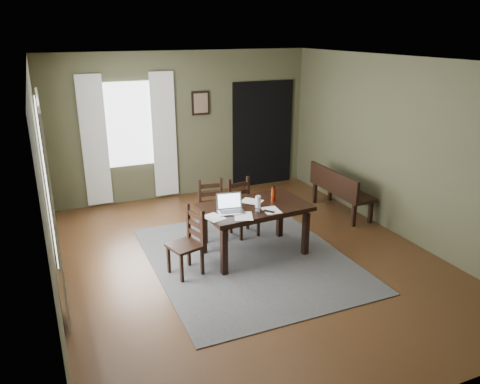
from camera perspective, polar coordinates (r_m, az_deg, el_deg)
name	(u,v)px	position (r m, az deg, el deg)	size (l,w,h in m)	color
ground	(248,259)	(6.65, 1.03, -8.17)	(5.00, 6.00, 0.01)	#492C16
room_shell	(249,133)	(6.03, 1.14, 7.24)	(5.02, 6.02, 2.71)	#4A4A30
rug	(248,258)	(6.65, 1.03, -8.08)	(2.60, 3.20, 0.01)	#454545
dining_table	(255,211)	(6.52, 1.79, -2.37)	(1.53, 0.98, 0.74)	black
chair_end	(188,243)	(6.13, -6.37, -6.16)	(0.48, 0.48, 0.89)	black
chair_back_left	(213,210)	(7.14, -3.32, -2.25)	(0.43, 0.43, 0.90)	black
chair_back_right	(243,208)	(7.24, 0.36, -1.99)	(0.43, 0.43, 0.88)	black
bench	(339,188)	(8.25, 11.96, 0.53)	(0.45, 1.39, 0.78)	black
laptop	(230,207)	(6.26, -1.20, -1.81)	(0.39, 0.33, 0.24)	#B7B7BC
computer_mouse	(258,211)	(6.24, 2.18, -2.33)	(0.05, 0.09, 0.03)	#3F3F42
tv_remote	(269,211)	(6.25, 3.56, -2.39)	(0.04, 0.15, 0.02)	black
drinking_glass	(258,202)	(6.39, 2.21, -1.19)	(0.07, 0.07, 0.16)	silver
water_bottle	(273,194)	(6.62, 4.08, -0.24)	(0.08, 0.08, 0.23)	#96260B
paper_a	(214,217)	(6.08, -3.22, -3.11)	(0.22, 0.29, 0.00)	white
paper_b	(271,210)	(6.32, 3.83, -2.23)	(0.22, 0.28, 0.00)	white
paper_c	(252,201)	(6.63, 1.45, -1.13)	(0.22, 0.29, 0.00)	white
paper_e	(243,216)	(6.11, 0.42, -2.96)	(0.24, 0.31, 0.00)	white
window_left	(46,178)	(5.80, -22.61, 1.63)	(0.01, 1.30, 1.70)	white
window_back	(129,125)	(8.62, -13.39, 8.00)	(1.00, 0.01, 1.50)	white
curtain_left_near	(55,223)	(5.10, -21.61, -3.55)	(0.03, 0.48, 2.30)	silver
curtain_left_far	(49,178)	(6.66, -22.31, 1.57)	(0.03, 0.48, 2.30)	silver
curtain_back_left	(95,142)	(8.56, -17.31, 5.86)	(0.44, 0.03, 2.30)	silver
curtain_back_right	(164,136)	(8.76, -9.22, 6.79)	(0.44, 0.03, 2.30)	silver
framed_picture	(201,103)	(8.89, -4.83, 10.75)	(0.34, 0.03, 0.44)	black
doorway_back	(263,134)	(9.51, 2.78, 7.07)	(1.30, 0.03, 2.10)	black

